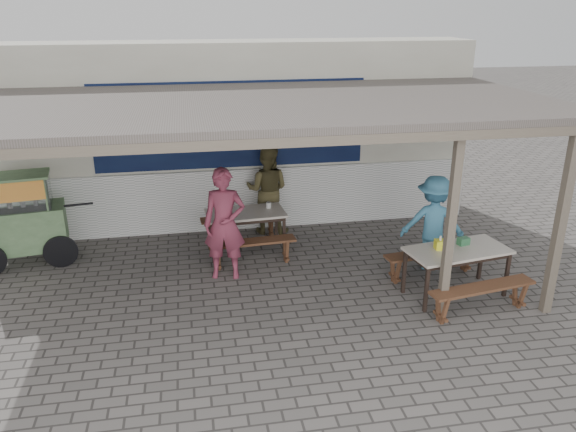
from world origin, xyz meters
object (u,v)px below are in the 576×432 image
(bench_left_wall, at_px, (240,222))
(patron_wall_side, at_px, (267,190))
(bench_left_street, at_px, (252,247))
(donation_box, at_px, (463,241))
(condiment_bowl, at_px, (227,211))
(table_left, at_px, (245,216))
(vendor_cart, at_px, (20,216))
(patron_right_table, at_px, (433,223))
(tissue_box, at_px, (440,245))
(patron_street_side, at_px, (225,224))
(table_right, at_px, (457,254))
(bench_right_street, at_px, (482,293))
(condiment_jar, at_px, (269,205))
(bench_right_wall, at_px, (432,257))

(bench_left_wall, relative_size, patron_wall_side, 0.87)
(bench_left_street, relative_size, donation_box, 8.72)
(bench_left_wall, relative_size, condiment_bowl, 8.00)
(table_left, xyz_separation_m, bench_left_street, (0.04, -0.58, -0.33))
(vendor_cart, xyz_separation_m, donation_box, (6.79, -2.19, -0.04))
(patron_right_table, distance_m, tissue_box, 0.95)
(patron_street_side, bearing_deg, tissue_box, -11.77)
(tissue_box, bearing_deg, bench_left_street, 150.19)
(table_right, distance_m, patron_right_table, 0.96)
(table_right, height_order, patron_street_side, patron_street_side)
(bench_right_street, bearing_deg, tissue_box, 109.51)
(condiment_bowl, bearing_deg, condiment_jar, 6.91)
(donation_box, bearing_deg, table_right, -136.78)
(condiment_jar, bearing_deg, bench_right_street, -48.17)
(table_right, bearing_deg, patron_right_table, 79.01)
(vendor_cart, xyz_separation_m, condiment_jar, (4.15, -0.05, -0.04))
(table_right, bearing_deg, tissue_box, 159.86)
(bench_right_street, xyz_separation_m, patron_right_table, (-0.07, 1.58, 0.45))
(donation_box, xyz_separation_m, condiment_bowl, (-3.39, 2.04, -0.03))
(table_right, xyz_separation_m, patron_wall_side, (-2.41, 2.99, 0.18))
(vendor_cart, relative_size, condiment_jar, 18.51)
(bench_right_wall, relative_size, patron_right_table, 1.03)
(bench_left_wall, height_order, patron_right_table, patron_right_table)
(table_right, relative_size, donation_box, 9.49)
(bench_left_street, distance_m, condiment_bowl, 0.85)
(table_left, height_order, tissue_box, tissue_box)
(condiment_jar, bearing_deg, table_left, -161.69)
(table_left, distance_m, vendor_cart, 3.73)
(tissue_box, bearing_deg, patron_right_table, 71.65)
(patron_right_table, xyz_separation_m, condiment_bowl, (-3.27, 1.23, -0.02))
(bench_right_wall, bearing_deg, bench_left_wall, 134.60)
(table_left, xyz_separation_m, bench_left_wall, (-0.04, 0.58, -0.33))
(bench_right_wall, bearing_deg, bench_left_street, 152.39)
(bench_left_wall, xyz_separation_m, bench_right_wall, (2.86, -2.09, 0.01))
(table_left, height_order, condiment_jar, condiment_jar)
(bench_left_wall, height_order, donation_box, donation_box)
(condiment_bowl, bearing_deg, tissue_box, -35.60)
(vendor_cart, bearing_deg, bench_left_street, -20.56)
(bench_right_street, distance_m, tissue_box, 0.91)
(bench_left_wall, distance_m, condiment_jar, 0.80)
(table_left, bearing_deg, bench_left_street, -90.00)
(bench_left_street, height_order, vendor_cart, vendor_cart)
(tissue_box, bearing_deg, bench_left_wall, 135.33)
(bench_right_wall, xyz_separation_m, condiment_bowl, (-3.14, 1.56, 0.43))
(bench_left_wall, bearing_deg, bench_right_street, -51.64)
(bench_right_street, distance_m, donation_box, 0.90)
(bench_left_wall, height_order, condiment_bowl, condiment_bowl)
(vendor_cart, distance_m, condiment_jar, 4.15)
(table_left, distance_m, bench_left_wall, 0.67)
(patron_right_table, bearing_deg, bench_left_street, 10.06)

